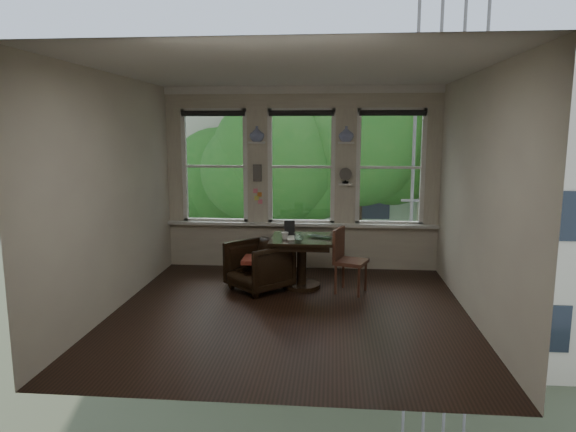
# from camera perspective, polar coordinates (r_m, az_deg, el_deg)

# --- Properties ---
(ground) EXTENTS (4.50, 4.50, 0.00)m
(ground) POSITION_cam_1_polar(r_m,az_deg,el_deg) (6.66, 0.20, -10.64)
(ground) COLOR black
(ground) RESTS_ON ground
(ceiling) EXTENTS (4.50, 4.50, 0.00)m
(ceiling) POSITION_cam_1_polar(r_m,az_deg,el_deg) (6.30, 0.22, 15.93)
(ceiling) COLOR silver
(ceiling) RESTS_ON ground
(wall_back) EXTENTS (4.50, 0.00, 4.50)m
(wall_back) POSITION_cam_1_polar(r_m,az_deg,el_deg) (8.54, 1.50, 4.14)
(wall_back) COLOR beige
(wall_back) RESTS_ON ground
(wall_front) EXTENTS (4.50, 0.00, 4.50)m
(wall_front) POSITION_cam_1_polar(r_m,az_deg,el_deg) (4.10, -2.46, -1.65)
(wall_front) COLOR beige
(wall_front) RESTS_ON ground
(wall_left) EXTENTS (0.00, 4.50, 4.50)m
(wall_left) POSITION_cam_1_polar(r_m,az_deg,el_deg) (6.87, -18.84, 2.35)
(wall_left) COLOR beige
(wall_left) RESTS_ON ground
(wall_right) EXTENTS (0.00, 4.50, 4.50)m
(wall_right) POSITION_cam_1_polar(r_m,az_deg,el_deg) (6.52, 20.35, 1.90)
(wall_right) COLOR beige
(wall_right) RESTS_ON ground
(window_left) EXTENTS (1.10, 0.12, 1.90)m
(window_left) POSITION_cam_1_polar(r_m,az_deg,el_deg) (8.73, -8.08, 5.49)
(window_left) COLOR white
(window_left) RESTS_ON ground
(window_center) EXTENTS (1.10, 0.12, 1.90)m
(window_center) POSITION_cam_1_polar(r_m,az_deg,el_deg) (8.52, 1.50, 5.48)
(window_center) COLOR white
(window_center) RESTS_ON ground
(window_right) EXTENTS (1.10, 0.12, 1.90)m
(window_right) POSITION_cam_1_polar(r_m,az_deg,el_deg) (8.56, 11.28, 5.32)
(window_right) COLOR white
(window_right) RESTS_ON ground
(shelf_left) EXTENTS (0.26, 0.16, 0.03)m
(shelf_left) POSITION_cam_1_polar(r_m,az_deg,el_deg) (8.48, -3.47, 8.15)
(shelf_left) COLOR white
(shelf_left) RESTS_ON ground
(shelf_right) EXTENTS (0.26, 0.16, 0.03)m
(shelf_right) POSITION_cam_1_polar(r_m,az_deg,el_deg) (8.39, 6.47, 8.10)
(shelf_right) COLOR white
(shelf_right) RESTS_ON ground
(intercom) EXTENTS (0.14, 0.06, 0.28)m
(intercom) POSITION_cam_1_polar(r_m,az_deg,el_deg) (8.54, -3.41, 4.80)
(intercom) COLOR #59544F
(intercom) RESTS_ON ground
(sticky_notes) EXTENTS (0.16, 0.01, 0.24)m
(sticky_notes) POSITION_cam_1_polar(r_m,az_deg,el_deg) (8.58, -3.38, 2.47)
(sticky_notes) COLOR pink
(sticky_notes) RESTS_ON ground
(desk_fan) EXTENTS (0.20, 0.20, 0.24)m
(desk_fan) POSITION_cam_1_polar(r_m,az_deg,el_deg) (8.40, 6.40, 4.20)
(desk_fan) COLOR #59544F
(desk_fan) RESTS_ON ground
(vase_left) EXTENTS (0.24, 0.24, 0.25)m
(vase_left) POSITION_cam_1_polar(r_m,az_deg,el_deg) (8.48, -3.48, 9.09)
(vase_left) COLOR white
(vase_left) RESTS_ON shelf_left
(vase_right) EXTENTS (0.24, 0.24, 0.25)m
(vase_right) POSITION_cam_1_polar(r_m,az_deg,el_deg) (8.39, 6.49, 9.05)
(vase_right) COLOR white
(vase_right) RESTS_ON shelf_right
(table) EXTENTS (0.90, 0.90, 0.75)m
(table) POSITION_cam_1_polar(r_m,az_deg,el_deg) (7.57, 1.52, -5.20)
(table) COLOR black
(table) RESTS_ON ground
(armchair_left) EXTENTS (1.09, 1.09, 0.71)m
(armchair_left) POSITION_cam_1_polar(r_m,az_deg,el_deg) (7.47, -3.26, -5.56)
(armchair_left) COLOR black
(armchair_left) RESTS_ON ground
(cushion_red) EXTENTS (0.45, 0.45, 0.06)m
(cushion_red) POSITION_cam_1_polar(r_m,az_deg,el_deg) (7.45, -3.27, -4.86)
(cushion_red) COLOR maroon
(cushion_red) RESTS_ON armchair_left
(side_chair_right) EXTENTS (0.54, 0.54, 0.92)m
(side_chair_right) POSITION_cam_1_polar(r_m,az_deg,el_deg) (7.37, 7.03, -5.00)
(side_chair_right) COLOR #4B261A
(side_chair_right) RESTS_ON ground
(laptop) EXTENTS (0.44, 0.38, 0.03)m
(laptop) POSITION_cam_1_polar(r_m,az_deg,el_deg) (7.44, 3.30, -2.39)
(laptop) COLOR black
(laptop) RESTS_ON table
(mug) EXTENTS (0.13, 0.13, 0.10)m
(mug) POSITION_cam_1_polar(r_m,az_deg,el_deg) (7.37, -0.36, -2.20)
(mug) COLOR white
(mug) RESTS_ON table
(drinking_glass) EXTENTS (0.14, 0.14, 0.10)m
(drinking_glass) POSITION_cam_1_polar(r_m,az_deg,el_deg) (7.19, 1.22, -2.49)
(drinking_glass) COLOR white
(drinking_glass) RESTS_ON table
(tablet) EXTENTS (0.17, 0.09, 0.22)m
(tablet) POSITION_cam_1_polar(r_m,az_deg,el_deg) (7.64, 0.16, -1.33)
(tablet) COLOR black
(tablet) RESTS_ON table
(papers) EXTENTS (0.32, 0.36, 0.00)m
(papers) POSITION_cam_1_polar(r_m,az_deg,el_deg) (7.48, 0.46, -2.41)
(papers) COLOR silver
(papers) RESTS_ON table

